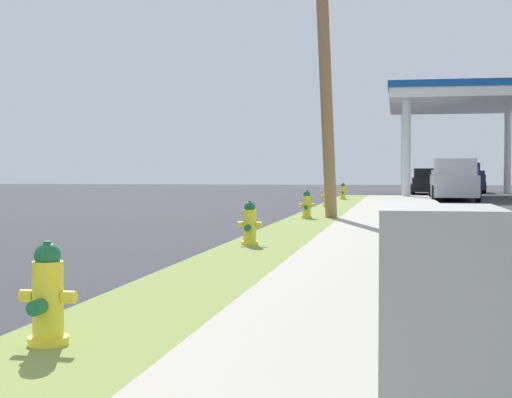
% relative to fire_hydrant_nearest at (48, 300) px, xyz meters
% --- Properties ---
extents(fire_hydrant_nearest, '(0.42, 0.38, 0.74)m').
position_rel_fire_hydrant_nearest_xyz_m(fire_hydrant_nearest, '(0.00, 0.00, 0.00)').
color(fire_hydrant_nearest, yellow).
rests_on(fire_hydrant_nearest, grass_verge).
extents(fire_hydrant_second, '(0.42, 0.38, 0.74)m').
position_rel_fire_hydrant_nearest_xyz_m(fire_hydrant_second, '(-0.01, 7.75, 0.00)').
color(fire_hydrant_second, yellow).
rests_on(fire_hydrant_second, grass_verge).
extents(fire_hydrant_third, '(0.42, 0.37, 0.74)m').
position_rel_fire_hydrant_nearest_xyz_m(fire_hydrant_third, '(0.06, 15.49, 0.00)').
color(fire_hydrant_third, yellow).
rests_on(fire_hydrant_third, grass_verge).
extents(fire_hydrant_fourth, '(0.42, 0.37, 0.74)m').
position_rel_fire_hydrant_nearest_xyz_m(fire_hydrant_fourth, '(-0.05, 22.68, 0.00)').
color(fire_hydrant_fourth, yellow).
rests_on(fire_hydrant_fourth, grass_verge).
extents(fire_hydrant_fifth, '(0.42, 0.38, 0.74)m').
position_rel_fire_hydrant_nearest_xyz_m(fire_hydrant_fifth, '(0.02, 30.09, 0.00)').
color(fire_hydrant_fifth, yellow).
rests_on(fire_hydrant_fifth, grass_verge).
extents(utility_pole_midground, '(0.78, 1.97, 9.29)m').
position_rel_fire_hydrant_nearest_xyz_m(utility_pole_midground, '(0.52, 15.36, 4.40)').
color(utility_pole_midground, '#937047').
rests_on(utility_pole_midground, grass_verge).
extents(utility_cabinet, '(0.49, 0.71, 1.11)m').
position_rel_fire_hydrant_nearest_xyz_m(utility_cabinet, '(2.61, -2.26, 0.19)').
color(utility_cabinet, slate).
rests_on(utility_cabinet, sidewalk_slab).
extents(car_white_by_near_pump, '(2.13, 4.58, 1.57)m').
position_rel_fire_hydrant_nearest_xyz_m(car_white_by_near_pump, '(5.49, 36.91, 0.28)').
color(car_white_by_near_pump, white).
rests_on(car_white_by_near_pump, ground).
extents(car_black_by_far_pump, '(1.97, 4.51, 1.57)m').
position_rel_fire_hydrant_nearest_xyz_m(car_black_by_far_pump, '(4.25, 43.91, 0.28)').
color(car_black_by_far_pump, black).
rests_on(car_black_by_far_pump, ground).
extents(truck_navy_at_forecourt, '(2.13, 5.40, 1.97)m').
position_rel_fire_hydrant_nearest_xyz_m(truck_navy_at_forecourt, '(6.89, 47.89, 0.47)').
color(truck_navy_at_forecourt, navy).
rests_on(truck_navy_at_forecourt, ground).
extents(truck_silver_on_apron, '(2.15, 5.41, 1.97)m').
position_rel_fire_hydrant_nearest_xyz_m(truck_silver_on_apron, '(5.06, 32.79, 0.47)').
color(truck_silver_on_apron, '#BCBCC1').
rests_on(truck_silver_on_apron, ground).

